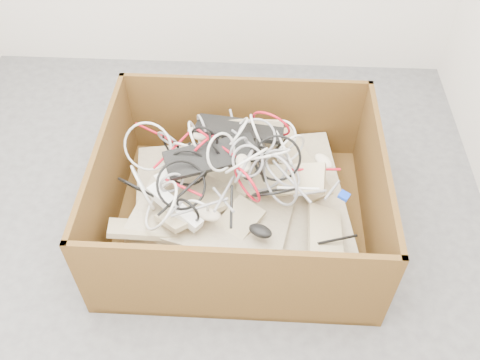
{
  "coord_description": "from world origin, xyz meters",
  "views": [
    {
      "loc": [
        0.32,
        -1.46,
        2.07
      ],
      "look_at": [
        0.24,
        0.14,
        0.3
      ],
      "focal_mm": 38.55,
      "sensor_mm": 36.0,
      "label": 1
    }
  ],
  "objects_px": {
    "cardboard_box": "(236,206)",
    "power_strip_left": "(188,164)",
    "power_strip_right": "(174,207)",
    "vga_plug": "(344,196)"
  },
  "relations": [
    {
      "from": "power_strip_right",
      "to": "cardboard_box",
      "type": "bearing_deg",
      "value": 70.25
    },
    {
      "from": "power_strip_left",
      "to": "power_strip_right",
      "type": "height_order",
      "value": "power_strip_left"
    },
    {
      "from": "cardboard_box",
      "to": "vga_plug",
      "type": "height_order",
      "value": "cardboard_box"
    },
    {
      "from": "power_strip_right",
      "to": "vga_plug",
      "type": "distance_m",
      "value": 0.74
    },
    {
      "from": "power_strip_right",
      "to": "power_strip_left",
      "type": "bearing_deg",
      "value": 117.82
    },
    {
      "from": "power_strip_right",
      "to": "vga_plug",
      "type": "bearing_deg",
      "value": 41.84
    },
    {
      "from": "cardboard_box",
      "to": "power_strip_right",
      "type": "distance_m",
      "value": 0.37
    },
    {
      "from": "power_strip_left",
      "to": "power_strip_right",
      "type": "xyz_separation_m",
      "value": [
        -0.03,
        -0.24,
        -0.03
      ]
    },
    {
      "from": "power_strip_right",
      "to": "vga_plug",
      "type": "xyz_separation_m",
      "value": [
        0.74,
        0.08,
        0.03
      ]
    },
    {
      "from": "cardboard_box",
      "to": "power_strip_left",
      "type": "relative_size",
      "value": 3.93
    }
  ]
}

